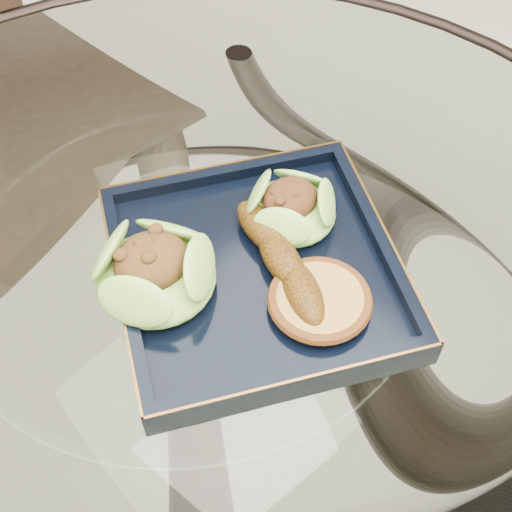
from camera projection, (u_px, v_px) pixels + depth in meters
dining_table at (204, 375)px, 0.83m from camera, size 1.13×1.13×0.77m
navy_plate at (256, 275)px, 0.70m from camera, size 0.36×0.36×0.02m
lettuce_wrap_left at (155, 274)px, 0.67m from camera, size 0.14×0.14×0.04m
lettuce_wrap_right at (291, 209)px, 0.72m from camera, size 0.11×0.11×0.03m
roasted_plantain at (282, 259)px, 0.68m from camera, size 0.07×0.16×0.03m
crumb_patty at (320, 301)px, 0.66m from camera, size 0.11×0.11×0.02m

